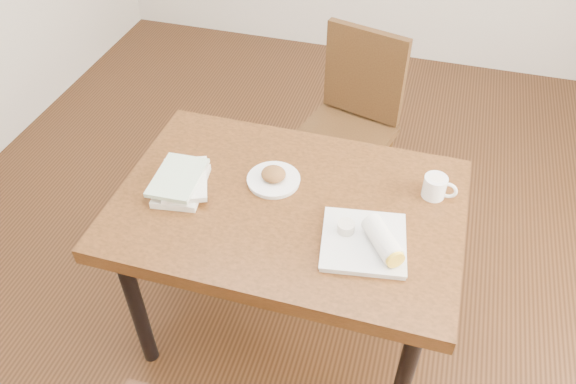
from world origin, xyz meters
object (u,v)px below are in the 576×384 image
(book_stack, at_px, (182,182))
(plate_scone, at_px, (274,178))
(table, at_px, (288,219))
(plate_burrito, at_px, (369,241))
(coffee_mug, at_px, (436,187))
(chair_far, at_px, (351,117))

(book_stack, bearing_deg, plate_scone, 22.04)
(book_stack, bearing_deg, table, 5.11)
(table, distance_m, plate_burrito, 0.35)
(coffee_mug, distance_m, book_stack, 0.90)
(chair_far, height_order, plate_burrito, chair_far)
(coffee_mug, xyz_separation_m, plate_burrito, (-0.18, -0.31, -0.02))
(coffee_mug, bearing_deg, plate_scone, -171.07)
(table, height_order, plate_scone, plate_scone)
(chair_far, bearing_deg, plate_scone, -101.04)
(table, distance_m, plate_scone, 0.16)
(plate_burrito, bearing_deg, coffee_mug, 59.47)
(plate_burrito, relative_size, book_stack, 1.14)
(plate_scone, height_order, plate_burrito, plate_burrito)
(coffee_mug, distance_m, plate_burrito, 0.36)
(chair_far, xyz_separation_m, coffee_mug, (0.42, -0.68, 0.25))
(table, xyz_separation_m, plate_burrito, (0.31, -0.13, 0.11))
(plate_scone, height_order, book_stack, same)
(plate_scone, distance_m, coffee_mug, 0.58)
(chair_far, distance_m, plate_burrito, 1.04)
(plate_burrito, bearing_deg, book_stack, 172.54)
(table, height_order, chair_far, chair_far)
(chair_far, height_order, book_stack, chair_far)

